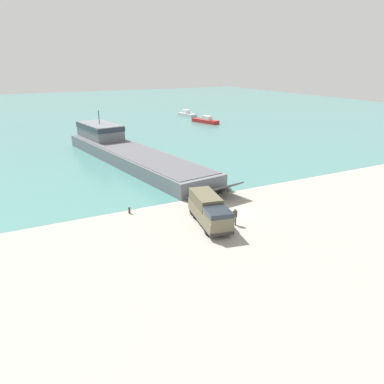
{
  "coord_description": "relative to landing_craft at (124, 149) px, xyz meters",
  "views": [
    {
      "loc": [
        -21.5,
        -31.78,
        15.82
      ],
      "look_at": [
        -3.04,
        3.66,
        1.84
      ],
      "focal_mm": 35.0,
      "sensor_mm": 36.0,
      "label": 1
    }
  ],
  "objects": [
    {
      "name": "shoreline_rock_a",
      "position": [
        6.78,
        -22.25,
        -1.7
      ],
      "size": [
        0.78,
        0.78,
        0.78
      ],
      "primitive_type": "sphere",
      "color": "gray",
      "rests_on": "ground_plane"
    },
    {
      "name": "water_surface",
      "position": [
        2.91,
        67.33,
        -1.69
      ],
      "size": [
        240.0,
        180.0,
        0.01
      ],
      "primitive_type": "cube",
      "color": "#477F7A",
      "rests_on": "ground_plane"
    },
    {
      "name": "moored_boat_a",
      "position": [
        31.93,
        28.41,
        -1.05
      ],
      "size": [
        4.5,
        8.7,
        1.94
      ],
      "rotation": [
        0.0,
        0.0,
        0.29
      ],
      "color": "#B22323",
      "rests_on": "ground_plane"
    },
    {
      "name": "mooring_bollard",
      "position": [
        -7.09,
        -23.58,
        -1.29
      ],
      "size": [
        0.27,
        0.27,
        0.74
      ],
      "color": "#333338",
      "rests_on": "ground_plane"
    },
    {
      "name": "ground_plane",
      "position": [
        2.91,
        -28.79,
        -1.7
      ],
      "size": [
        240.0,
        240.0,
        0.0
      ],
      "primitive_type": "plane",
      "color": "#9E998E"
    },
    {
      "name": "soldier_on_ramp",
      "position": [
        1.47,
        -31.5,
        -0.66
      ],
      "size": [
        0.49,
        0.37,
        1.79
      ],
      "rotation": [
        0.0,
        0.0,
        4.38
      ],
      "color": "#4C4738",
      "rests_on": "ground_plane"
    },
    {
      "name": "shoreline_rock_b",
      "position": [
        5.73,
        -22.6,
        -1.7
      ],
      "size": [
        0.96,
        0.96,
        0.96
      ],
      "primitive_type": "sphere",
      "color": "#66605B",
      "rests_on": "ground_plane"
    },
    {
      "name": "military_truck",
      "position": [
        -0.73,
        -30.11,
        -0.16
      ],
      "size": [
        3.85,
        8.01,
        2.85
      ],
      "rotation": [
        0.0,
        0.0,
        -1.77
      ],
      "color": "#6B664C",
      "rests_on": "ground_plane"
    },
    {
      "name": "moored_boat_b",
      "position": [
        33.23,
        42.27,
        -1.05
      ],
      "size": [
        3.34,
        7.33,
        1.95
      ],
      "rotation": [
        0.0,
        0.0,
        3.3
      ],
      "color": "#B7BABF",
      "rests_on": "ground_plane"
    },
    {
      "name": "landing_craft",
      "position": [
        0.0,
        0.0,
        0.0
      ],
      "size": [
        12.74,
        42.66,
        7.2
      ],
      "rotation": [
        0.0,
        0.0,
        0.14
      ],
      "color": "slate",
      "rests_on": "ground_plane"
    }
  ]
}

